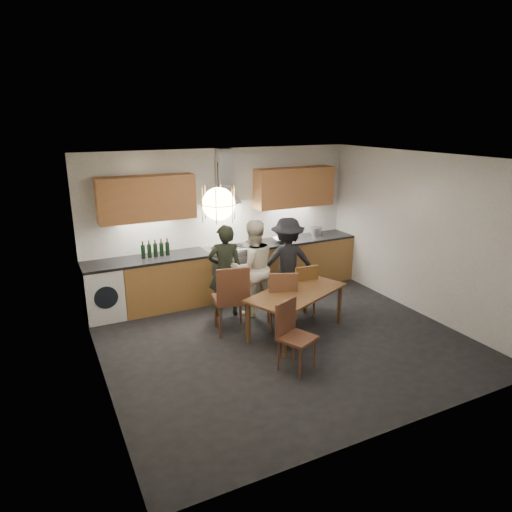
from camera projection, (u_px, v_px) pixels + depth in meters
name	position (u px, v px, depth m)	size (l,w,h in m)	color
ground	(283.00, 340.00, 6.65)	(5.00, 5.00, 0.00)	black
room_shell	(286.00, 226.00, 6.15)	(5.02, 4.52, 2.61)	white
counter_run	(231.00, 271.00, 8.20)	(5.00, 0.62, 0.90)	#B88447
range_stove	(230.00, 272.00, 8.18)	(0.90, 0.60, 0.92)	silver
wall_fixtures	(226.00, 192.00, 7.87)	(4.30, 0.54, 1.10)	#CD864F
pendant_lamp	(219.00, 204.00, 5.52)	(0.43, 0.43, 0.70)	black
dining_table	(297.00, 296.00, 6.70)	(1.74, 1.34, 0.66)	brown
chair_back_left	(232.00, 296.00, 6.66)	(0.57, 0.57, 1.07)	brown
chair_back_mid	(282.00, 297.00, 6.81)	(0.55, 0.55, 0.94)	brown
chair_back_right	(303.00, 287.00, 7.28)	(0.43, 0.43, 0.88)	brown
chair_front	(292.00, 331.00, 5.78)	(0.54, 0.54, 0.90)	brown
person_left	(225.00, 271.00, 7.28)	(0.55, 0.36, 1.51)	black
person_mid	(253.00, 268.00, 7.34)	(0.76, 0.59, 1.57)	silver
person_right	(287.00, 262.00, 7.69)	(0.99, 0.57, 1.53)	black
mixing_bowl	(282.00, 240.00, 8.39)	(0.33, 0.33, 0.08)	silver
stock_pot	(316.00, 232.00, 8.84)	(0.22, 0.22, 0.15)	#ACABAF
wine_bottles	(155.00, 248.00, 7.49)	(0.47, 0.07, 0.28)	black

